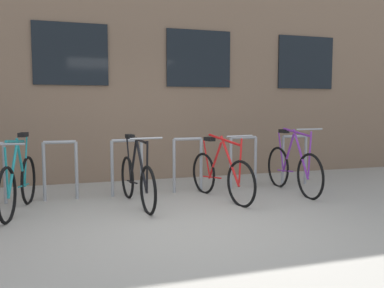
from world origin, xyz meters
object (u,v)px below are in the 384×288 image
bicycle_red (221,175)px  bicycle_teal (18,183)px  bicycle_black (137,179)px  bicycle_purple (293,168)px

bicycle_red → bicycle_teal: bearing=178.1°
bicycle_red → bicycle_black: bearing=179.2°
bicycle_black → bicycle_teal: 1.58m
bicycle_purple → bicycle_red: size_ratio=1.03×
bicycle_purple → bicycle_red: 1.32m
bicycle_black → bicycle_red: 1.29m
bicycle_black → bicycle_teal: (-1.58, 0.08, 0.02)m
bicycle_purple → bicycle_black: bearing=-177.8°
bicycle_teal → bicycle_purple: bearing=0.3°
bicycle_black → bicycle_teal: size_ratio=1.01×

